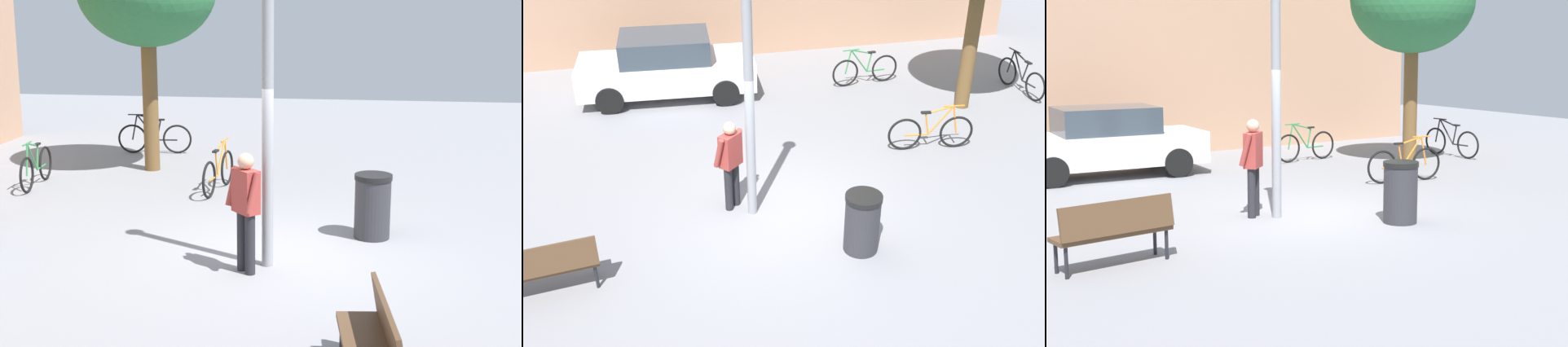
% 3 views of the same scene
% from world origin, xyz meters
% --- Properties ---
extents(ground_plane, '(36.00, 36.00, 0.00)m').
position_xyz_m(ground_plane, '(0.00, 0.00, 0.00)').
color(ground_plane, gray).
extents(lamppost, '(0.28, 0.28, 4.29)m').
position_xyz_m(lamppost, '(-0.45, 0.16, 2.39)').
color(lamppost, gray).
rests_on(lamppost, ground_plane).
extents(person_by_lamppost, '(0.59, 0.57, 1.67)m').
position_xyz_m(person_by_lamppost, '(-0.76, 0.42, 0.97)').
color(person_by_lamppost, '#232328').
rests_on(person_by_lamppost, ground_plane).
extents(park_bench, '(1.65, 0.67, 0.92)m').
position_xyz_m(park_bench, '(-3.80, -1.31, 0.55)').
color(park_bench, '#513823').
rests_on(park_bench, ground_plane).
extents(bicycle_green, '(1.81, 0.22, 0.97)m').
position_xyz_m(bicycle_green, '(3.49, 5.37, 0.38)').
color(bicycle_green, black).
rests_on(bicycle_green, ground_plane).
extents(bicycle_orange, '(1.80, 0.28, 0.97)m').
position_xyz_m(bicycle_orange, '(3.62, 1.67, 0.38)').
color(bicycle_orange, black).
rests_on(bicycle_orange, ground_plane).
extents(bicycle_black, '(0.22, 1.81, 0.97)m').
position_xyz_m(bicycle_black, '(7.09, 3.96, 0.38)').
color(bicycle_black, black).
rests_on(bicycle_black, ground_plane).
extents(parked_car_white, '(4.30, 2.02, 1.55)m').
position_xyz_m(parked_car_white, '(-1.49, 5.75, 0.77)').
color(parked_car_white, silver).
rests_on(parked_car_white, ground_plane).
extents(trash_bin, '(0.59, 0.59, 1.02)m').
position_xyz_m(trash_bin, '(1.05, -1.30, 0.51)').
color(trash_bin, '#2D2D33').
rests_on(trash_bin, ground_plane).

